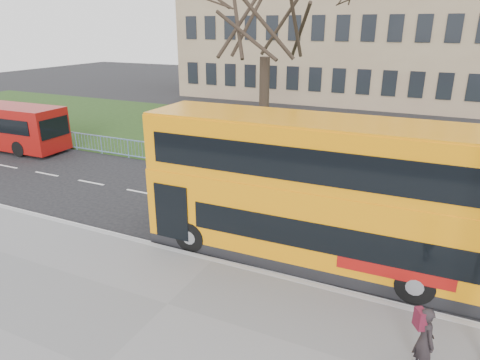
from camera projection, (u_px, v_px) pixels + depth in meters
name	position (u px, v px, depth m)	size (l,w,h in m)	color
ground	(234.00, 242.00, 15.14)	(120.00, 120.00, 0.00)	black
kerb	(213.00, 261.00, 13.80)	(80.00, 0.20, 0.14)	gray
grass_verge	(332.00, 145.00, 27.28)	(80.00, 15.40, 0.08)	#1E3413
guard_railing	(294.00, 173.00, 20.56)	(40.00, 0.12, 1.10)	#718FC9
bare_tree	(265.00, 36.00, 22.56)	(9.27, 9.27, 13.24)	black
civic_building	(338.00, 28.00, 44.52)	(30.00, 15.00, 14.00)	#816852
yellow_bus	(316.00, 189.00, 13.26)	(10.97, 2.83, 4.58)	orange
pedestrian	(424.00, 341.00, 9.08)	(0.58, 0.38, 1.60)	black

